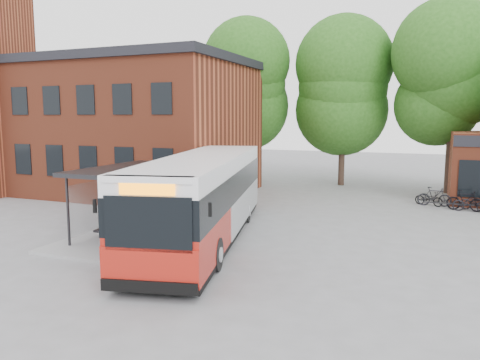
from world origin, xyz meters
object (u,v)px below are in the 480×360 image
at_px(bicycle_2, 471,203).
at_px(bicycle_4, 477,203).
at_px(city_bus, 205,198).
at_px(bicycle_0, 429,198).
at_px(bicycle_1, 434,197).
at_px(bicycle_3, 465,201).
at_px(bus_shelter, 126,202).

height_order(bicycle_2, bicycle_4, bicycle_2).
xyz_separation_m(city_bus, bicycle_4, (10.60, 10.54, -1.25)).
relative_size(bicycle_0, bicycle_1, 0.89).
distance_m(bicycle_1, bicycle_3, 1.70).
relative_size(city_bus, bicycle_4, 8.01).
relative_size(bus_shelter, bicycle_0, 4.48).
bearing_deg(bicycle_1, bicycle_2, -118.12).
distance_m(bicycle_1, bicycle_4, 2.13).
distance_m(bus_shelter, bicycle_1, 16.70).
xyz_separation_m(bicycle_3, bicycle_4, (0.58, 0.29, -0.11)).
height_order(city_bus, bicycle_1, city_bus).
bearing_deg(bicycle_2, bicycle_0, 62.59).
relative_size(bus_shelter, bicycle_2, 4.08).
distance_m(bicycle_3, bicycle_4, 0.66).
relative_size(bicycle_3, bicycle_4, 1.10).
bearing_deg(bicycle_4, bus_shelter, 148.04).
distance_m(bicycle_0, bicycle_1, 0.30).
relative_size(bus_shelter, city_bus, 0.53).
bearing_deg(bicycle_0, bicycle_1, -74.66).
height_order(city_bus, bicycle_0, city_bus).
xyz_separation_m(city_bus, bicycle_2, (10.28, 10.15, -1.23)).
height_order(bicycle_0, bicycle_4, bicycle_4).
bearing_deg(city_bus, bicycle_3, 31.98).
relative_size(bicycle_0, bicycle_2, 0.91).
distance_m(bus_shelter, bicycle_2, 17.37).
relative_size(city_bus, bicycle_2, 7.72).
bearing_deg(bicycle_1, bicycle_4, -104.59).
relative_size(bicycle_2, bicycle_4, 1.04).
height_order(bus_shelter, bicycle_2, bus_shelter).
distance_m(bus_shelter, city_bus, 3.28).
bearing_deg(city_bus, bicycle_2, 30.98).
bearing_deg(bicycle_4, bicycle_1, 94.01).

